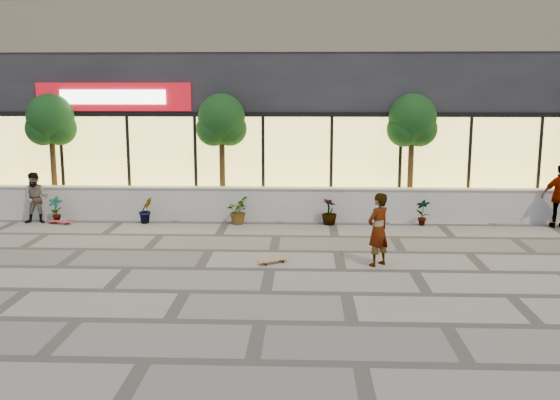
{
  "coord_description": "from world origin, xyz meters",
  "views": [
    {
      "loc": [
        -0.86,
        -12.06,
        4.08
      ],
      "look_at": [
        -1.47,
        3.38,
        1.3
      ],
      "focal_mm": 40.0,
      "sensor_mm": 36.0,
      "label": 1
    }
  ],
  "objects_px": {
    "tree_mideast": "(412,124)",
    "skateboard_center": "(273,260)",
    "tree_midwest": "(222,123)",
    "tree_west": "(51,123)",
    "skater_center": "(378,230)",
    "skateboard_left": "(60,222)",
    "skater_left": "(36,198)"
  },
  "relations": [
    {
      "from": "tree_midwest",
      "to": "tree_mideast",
      "type": "height_order",
      "value": "same"
    },
    {
      "from": "skater_left",
      "to": "skateboard_center",
      "type": "relative_size",
      "value": 2.09
    },
    {
      "from": "skater_center",
      "to": "skater_left",
      "type": "distance_m",
      "value": 10.75
    },
    {
      "from": "tree_west",
      "to": "skateboard_left",
      "type": "bearing_deg",
      "value": -64.74
    },
    {
      "from": "tree_midwest",
      "to": "skateboard_center",
      "type": "distance_m",
      "value": 6.56
    },
    {
      "from": "skateboard_left",
      "to": "skater_center",
      "type": "bearing_deg",
      "value": -11.23
    },
    {
      "from": "skater_left",
      "to": "skateboard_left",
      "type": "xyz_separation_m",
      "value": [
        0.74,
        -0.1,
        -0.71
      ]
    },
    {
      "from": "tree_west",
      "to": "tree_mideast",
      "type": "distance_m",
      "value": 11.5
    },
    {
      "from": "tree_midwest",
      "to": "skater_left",
      "type": "bearing_deg",
      "value": -165.8
    },
    {
      "from": "tree_midwest",
      "to": "tree_mideast",
      "type": "bearing_deg",
      "value": 0.0
    },
    {
      "from": "skater_center",
      "to": "skater_left",
      "type": "bearing_deg",
      "value": -65.3
    },
    {
      "from": "tree_mideast",
      "to": "skateboard_center",
      "type": "relative_size",
      "value": 5.21
    },
    {
      "from": "skateboard_left",
      "to": "tree_west",
      "type": "bearing_deg",
      "value": 128.35
    },
    {
      "from": "tree_midwest",
      "to": "skateboard_left",
      "type": "xyz_separation_m",
      "value": [
        -4.79,
        -1.5,
        -2.91
      ]
    },
    {
      "from": "skateboard_left",
      "to": "tree_midwest",
      "type": "bearing_deg",
      "value": 30.47
    },
    {
      "from": "skater_center",
      "to": "tree_west",
      "type": "bearing_deg",
      "value": -71.88
    },
    {
      "from": "tree_west",
      "to": "tree_midwest",
      "type": "xyz_separation_m",
      "value": [
        5.5,
        0.0,
        0.0
      ]
    },
    {
      "from": "tree_midwest",
      "to": "skater_left",
      "type": "relative_size",
      "value": 2.5
    },
    {
      "from": "skater_left",
      "to": "tree_west",
      "type": "bearing_deg",
      "value": 80.67
    },
    {
      "from": "tree_midwest",
      "to": "skateboard_left",
      "type": "height_order",
      "value": "tree_midwest"
    },
    {
      "from": "tree_west",
      "to": "skater_center",
      "type": "xyz_separation_m",
      "value": [
        9.85,
        -5.63,
        -2.13
      ]
    },
    {
      "from": "tree_west",
      "to": "tree_mideast",
      "type": "bearing_deg",
      "value": 0.0
    },
    {
      "from": "tree_midwest",
      "to": "skater_left",
      "type": "height_order",
      "value": "tree_midwest"
    },
    {
      "from": "tree_west",
      "to": "tree_midwest",
      "type": "relative_size",
      "value": 1.0
    },
    {
      "from": "tree_midwest",
      "to": "skateboard_left",
      "type": "bearing_deg",
      "value": -162.62
    },
    {
      "from": "tree_west",
      "to": "tree_midwest",
      "type": "height_order",
      "value": "same"
    },
    {
      "from": "tree_west",
      "to": "skater_left",
      "type": "height_order",
      "value": "tree_west"
    },
    {
      "from": "tree_midwest",
      "to": "skater_center",
      "type": "bearing_deg",
      "value": -52.31
    },
    {
      "from": "skateboard_center",
      "to": "tree_midwest",
      "type": "bearing_deg",
      "value": 75.86
    },
    {
      "from": "skater_center",
      "to": "skater_left",
      "type": "xyz_separation_m",
      "value": [
        -9.89,
        4.23,
        -0.07
      ]
    },
    {
      "from": "tree_west",
      "to": "tree_midwest",
      "type": "distance_m",
      "value": 5.5
    },
    {
      "from": "skateboard_left",
      "to": "skater_left",
      "type": "bearing_deg",
      "value": -174.59
    }
  ]
}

